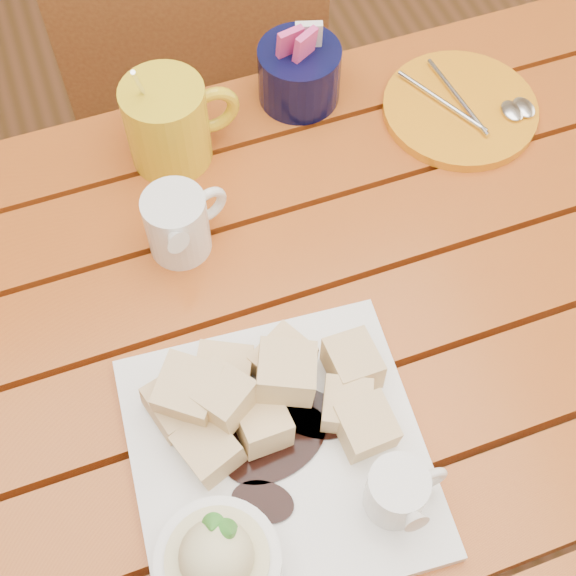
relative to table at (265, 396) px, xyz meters
name	(u,v)px	position (x,y,z in m)	size (l,w,h in m)	color
ground	(274,531)	(0.00, 0.00, -0.64)	(5.00, 5.00, 0.00)	#533317
table	(265,396)	(0.00, 0.00, 0.00)	(1.20, 0.79, 0.75)	maroon
dessert_plate	(266,467)	(-0.04, -0.13, 0.14)	(0.30, 0.30, 0.11)	white
coffee_mug_right	(170,122)	(-0.01, 0.30, 0.16)	(0.14, 0.10, 0.17)	gold
cream_pitcher	(179,223)	(-0.04, 0.16, 0.15)	(0.10, 0.09, 0.09)	white
sugar_caddy	(299,72)	(0.17, 0.34, 0.15)	(0.10, 0.10, 0.11)	black
orange_saucer	(461,109)	(0.35, 0.24, 0.11)	(0.20, 0.20, 0.02)	orange
chair_far	(206,88)	(0.11, 0.66, -0.16)	(0.52, 0.52, 0.86)	brown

